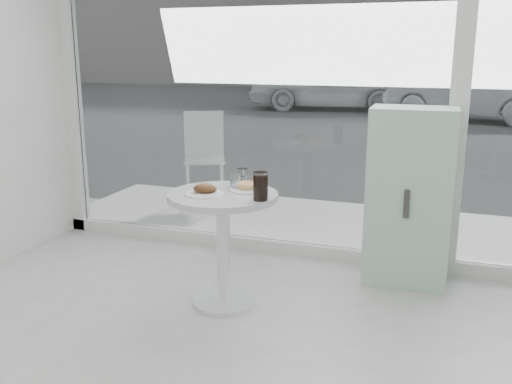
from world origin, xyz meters
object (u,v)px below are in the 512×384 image
at_px(water_tumbler_a, 236,181).
at_px(patio_chair, 205,152).
at_px(cola_glass, 260,187).
at_px(car_white, 329,83).
at_px(plate_donut, 247,187).
at_px(mint_cabinet, 409,197).
at_px(water_tumbler_b, 243,178).
at_px(main_table, 223,225).
at_px(car_silver, 473,93).
at_px(plate_fritter, 206,190).

bearing_deg(water_tumbler_a, patio_chair, 119.65).
bearing_deg(cola_glass, car_white, 100.61).
bearing_deg(car_white, plate_donut, -178.43).
relative_size(mint_cabinet, plate_donut, 5.31).
bearing_deg(patio_chair, water_tumbler_b, -83.73).
bearing_deg(mint_cabinet, main_table, -145.23).
bearing_deg(patio_chair, main_table, -87.54).
relative_size(mint_cabinet, cola_glass, 7.27).
bearing_deg(water_tumbler_b, car_white, 99.81).
bearing_deg(water_tumbler_b, mint_cabinet, 28.43).
bearing_deg(car_white, cola_glass, -177.89).
height_order(car_silver, water_tumbler_a, car_silver).
xyz_separation_m(patio_chair, cola_glass, (1.42, -2.29, 0.25)).
xyz_separation_m(main_table, cola_glass, (0.29, -0.09, 0.30)).
distance_m(patio_chair, water_tumbler_b, 2.30).
bearing_deg(water_tumbler_a, mint_cabinet, 31.97).
xyz_separation_m(car_white, plate_donut, (2.27, -12.79, 0.04)).
bearing_deg(cola_glass, patio_chair, 121.94).
bearing_deg(plate_donut, cola_glass, -52.09).
bearing_deg(patio_chair, plate_fritter, -90.10).
height_order(mint_cabinet, plate_fritter, mint_cabinet).
relative_size(main_table, water_tumbler_b, 6.50).
relative_size(mint_cabinet, patio_chair, 1.31).
bearing_deg(mint_cabinet, patio_chair, 146.87).
distance_m(car_white, plate_donut, 12.99).
xyz_separation_m(mint_cabinet, water_tumbler_a, (-1.08, -0.67, 0.18)).
relative_size(water_tumbler_a, water_tumbler_b, 0.97).
bearing_deg(plate_donut, patio_chair, 121.29).
bearing_deg(water_tumbler_a, car_white, 99.68).
relative_size(plate_donut, water_tumbler_b, 2.04).
xyz_separation_m(plate_fritter, cola_glass, (0.38, -0.01, 0.06)).
bearing_deg(plate_donut, plate_fritter, -137.14).
relative_size(patio_chair, plate_fritter, 3.94).
bearing_deg(water_tumbler_b, plate_fritter, -113.19).
height_order(car_white, plate_donut, car_white).
bearing_deg(cola_glass, mint_cabinet, 47.66).
xyz_separation_m(patio_chair, car_white, (-1.01, 10.71, 0.14)).
relative_size(car_silver, plate_fritter, 16.14).
bearing_deg(cola_glass, car_silver, 83.04).
relative_size(main_table, patio_chair, 0.78).
xyz_separation_m(patio_chair, plate_donut, (1.26, -2.07, 0.18)).
bearing_deg(car_white, water_tumbler_a, -178.81).
distance_m(main_table, cola_glass, 0.43).
relative_size(plate_fritter, plate_donut, 1.03).
height_order(mint_cabinet, car_white, car_white).
distance_m(mint_cabinet, plate_fritter, 1.50).
relative_size(car_white, water_tumbler_b, 37.28).
height_order(patio_chair, car_silver, car_silver).
distance_m(main_table, plate_donut, 0.30).
bearing_deg(car_white, plate_fritter, -179.49).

